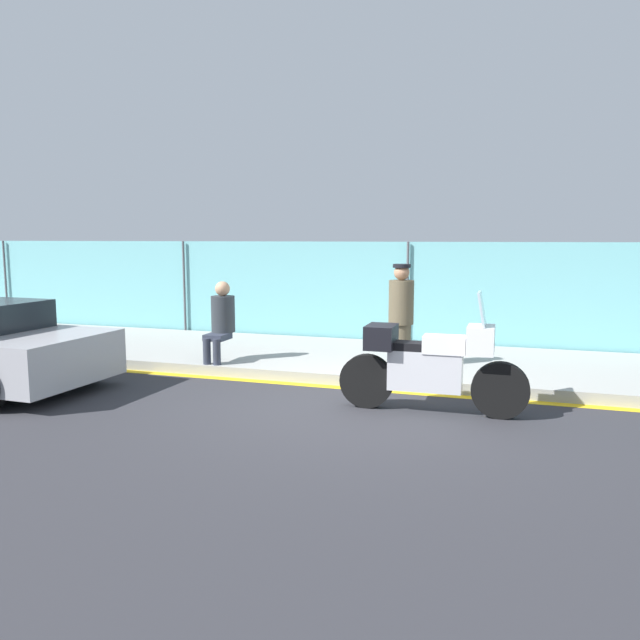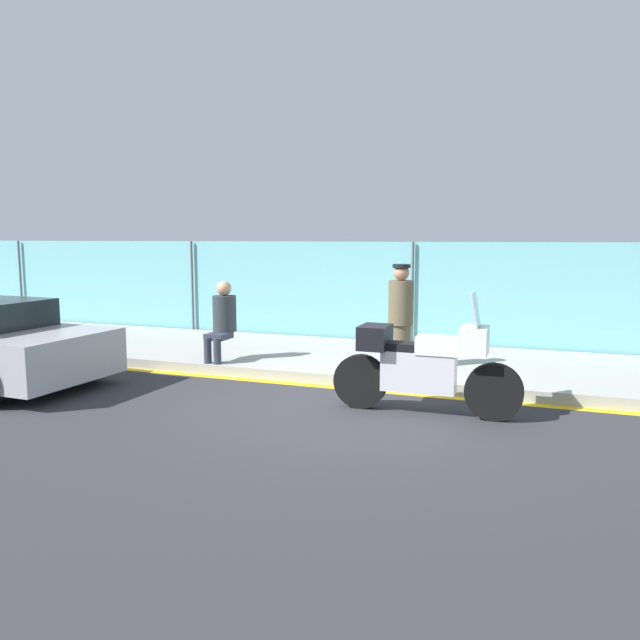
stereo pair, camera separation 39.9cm
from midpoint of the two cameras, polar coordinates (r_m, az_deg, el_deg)
ground_plane at (r=8.15m, az=0.99°, el=-8.00°), size 120.00×120.00×0.00m
sidewalk at (r=10.71m, az=5.29°, el=-3.79°), size 36.25×3.28×0.17m
curb_paint_stripe at (r=9.09m, az=2.86°, el=-6.35°), size 36.25×0.18×0.01m
storefront_fence at (r=12.24m, az=7.13°, el=2.19°), size 34.44×0.17×2.10m
motorcycle at (r=7.87m, az=8.59°, el=-3.96°), size 2.36×0.51×1.54m
officer_standing at (r=9.74m, az=6.26°, el=0.44°), size 0.39×0.39×1.61m
person_seated_on_curb at (r=10.37m, az=-10.10°, el=0.24°), size 0.39×0.68×1.31m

